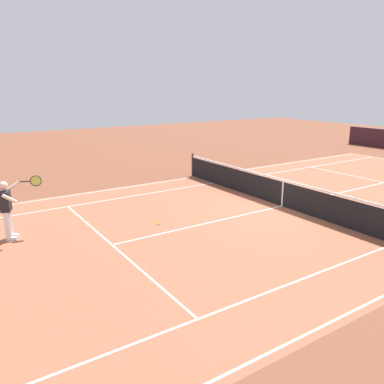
{
  "coord_description": "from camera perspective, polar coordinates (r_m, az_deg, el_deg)",
  "views": [
    {
      "loc": [
        9.88,
        9.23,
        4.1
      ],
      "look_at": [
        3.45,
        -0.59,
        0.9
      ],
      "focal_mm": 36.17,
      "sensor_mm": 36.0,
      "label": 1
    }
  ],
  "objects": [
    {
      "name": "tennis_net",
      "position": [
        13.99,
        13.25,
        -0.11
      ],
      "size": [
        0.1,
        11.7,
        1.08
      ],
      "color": "#2D2D33",
      "rests_on": "ground_plane"
    },
    {
      "name": "ground_plane",
      "position": [
        14.13,
        13.13,
        -2.04
      ],
      "size": [
        60.0,
        60.0,
        0.0
      ],
      "primitive_type": "plane",
      "color": "brown"
    },
    {
      "name": "court_line_markings",
      "position": [
        14.13,
        13.13,
        -2.02
      ],
      "size": [
        23.85,
        11.05,
        0.01
      ],
      "color": "white",
      "rests_on": "ground_plane"
    },
    {
      "name": "court_slab",
      "position": [
        14.13,
        13.13,
        -2.03
      ],
      "size": [
        24.2,
        11.4,
        0.0
      ],
      "primitive_type": "cube",
      "color": "#935138",
      "rests_on": "ground_plane"
    },
    {
      "name": "tennis_ball",
      "position": [
        11.98,
        -4.96,
        -4.65
      ],
      "size": [
        0.07,
        0.07,
        0.07
      ],
      "primitive_type": "sphere",
      "color": "#CCE01E",
      "rests_on": "ground_plane"
    },
    {
      "name": "tennis_player_near",
      "position": [
        11.71,
        -25.55,
        -2.0
      ],
      "size": [
        1.18,
        0.74,
        1.7
      ],
      "color": "white",
      "rests_on": "ground_plane"
    }
  ]
}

